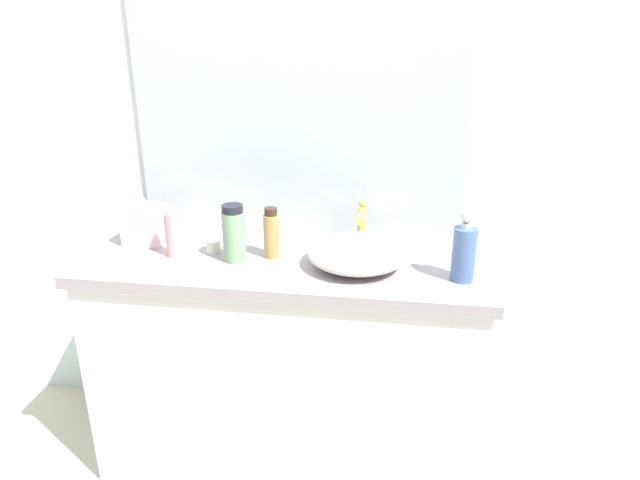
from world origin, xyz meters
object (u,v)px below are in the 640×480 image
Objects in this scene: perfume_bottle at (173,234)px; candle_jar at (213,246)px; soap_dispenser at (464,251)px; lotion_bottle at (234,233)px; sink_basin at (357,253)px; spray_can at (271,234)px; tissue_box at (146,223)px.

perfume_bottle reaches higher than candle_jar.
soap_dispenser is 0.75m from lotion_bottle.
lotion_bottle is at bearing -178.70° from sink_basin.
spray_can is 1.03× the size of tissue_box.
soap_dispenser is 0.85m from candle_jar.
spray_can is (0.12, 0.05, -0.01)m from lotion_bottle.
spray_can is 0.49m from tissue_box.
sink_basin is 0.51m from candle_jar.
tissue_box reaches higher than sink_basin.
soap_dispenser is 1.35× the size of perfume_bottle.
lotion_bottle is (-0.75, 0.05, -0.00)m from soap_dispenser.
tissue_box is at bearing 142.52° from perfume_bottle.
sink_basin is 0.42m from lotion_bottle.
sink_basin is at bearing 1.30° from lotion_bottle.
tissue_box is at bearing 166.78° from candle_jar.
spray_can is 3.52× the size of candle_jar.
candle_jar is (-0.21, 0.01, -0.06)m from spray_can.
sink_basin is 1.85× the size of spray_can.
candle_jar is at bearing -13.22° from tissue_box.
perfume_bottle is 3.43× the size of candle_jar.
tissue_box is at bearing 171.34° from soap_dispenser.
tissue_box is (-0.49, 0.08, -0.01)m from spray_can.
perfume_bottle and tissue_box have the same top height.
sink_basin is at bearing -8.30° from tissue_box.
candle_jar is at bearing 174.41° from sink_basin.
sink_basin is 1.41× the size of soap_dispenser.
lotion_bottle reaches higher than candle_jar.
perfume_bottle is 0.15m from candle_jar.
perfume_bottle is at bearing -179.88° from sink_basin.
sink_basin is 1.90× the size of perfume_bottle.
candle_jar is (-0.84, 0.11, -0.08)m from soap_dispenser.
perfume_bottle is at bearing 176.77° from soap_dispenser.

